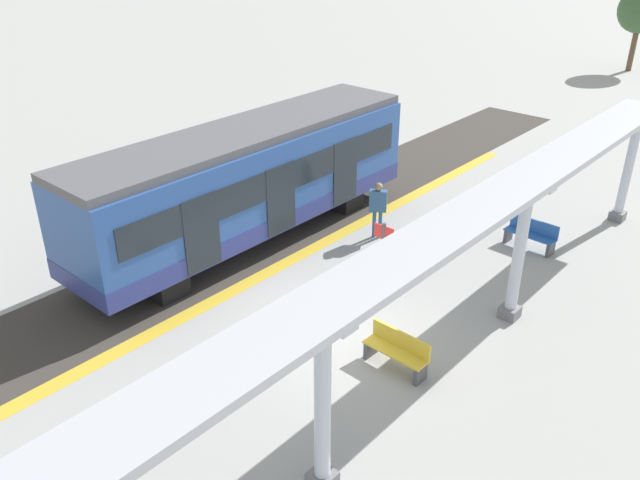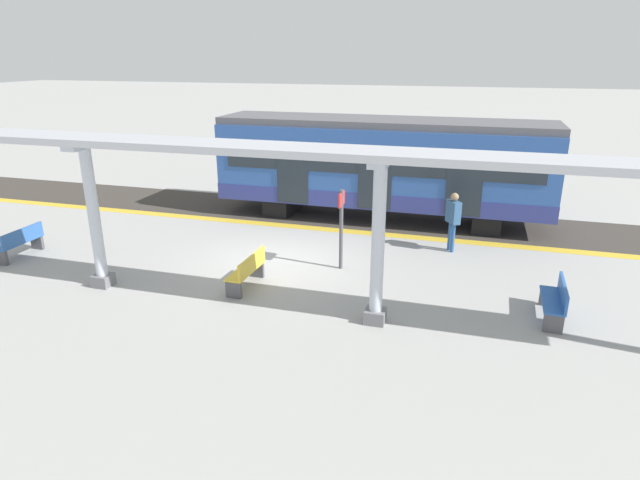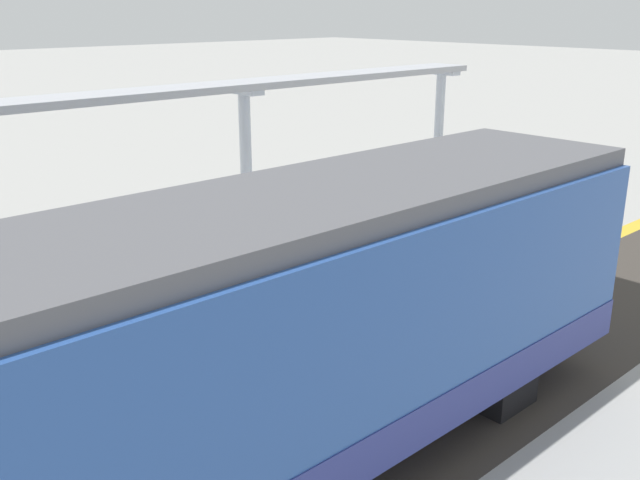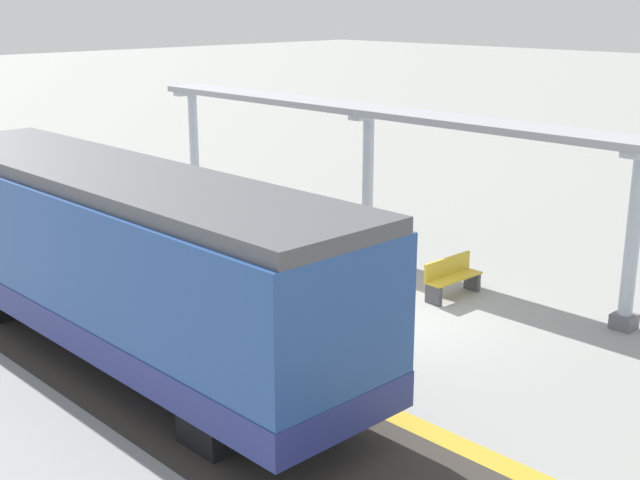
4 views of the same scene
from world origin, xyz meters
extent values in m
plane|color=#989794|center=(0.00, 0.00, 0.00)|extent=(176.00, 176.00, 0.00)
cube|color=gold|center=(-3.12, 0.00, 0.00)|extent=(0.43, 27.54, 0.01)
cube|color=#38332D|center=(-4.93, 0.00, 0.00)|extent=(3.20, 39.54, 0.01)
cube|color=#294E97|center=(-4.93, 2.06, 1.94)|extent=(2.60, 11.29, 2.60)
cube|color=navy|center=(-4.93, 2.06, 0.92)|extent=(2.63, 11.31, 0.55)
cube|color=#515156|center=(-4.93, 2.06, 3.36)|extent=(2.39, 11.29, 0.24)
cube|color=#1E262D|center=(-3.62, 2.06, 2.25)|extent=(0.03, 10.39, 0.84)
cube|color=#1E262D|center=(-3.61, -0.76, 1.69)|extent=(0.04, 1.10, 2.00)
cube|color=#1E262D|center=(-3.61, 2.06, 1.69)|extent=(0.04, 1.10, 2.00)
cube|color=#1E262D|center=(-3.61, 4.88, 1.69)|extent=(0.04, 1.10, 2.00)
cube|color=black|center=(-4.93, 5.67, 0.32)|extent=(2.21, 0.90, 0.64)
cube|color=black|center=(-4.93, -1.55, 0.32)|extent=(2.21, 0.90, 0.64)
cube|color=slate|center=(2.88, -3.60, 0.15)|extent=(0.44, 0.44, 0.30)
cylinder|color=silver|center=(2.88, -3.60, 1.89)|extent=(0.28, 0.28, 3.18)
cube|color=silver|center=(2.88, -3.60, 3.54)|extent=(1.10, 0.36, 0.12)
cube|color=slate|center=(2.88, 3.35, 0.15)|extent=(0.44, 0.44, 0.30)
cylinder|color=silver|center=(2.88, 3.35, 1.89)|extent=(0.28, 0.28, 3.18)
cube|color=silver|center=(2.88, 3.35, 3.54)|extent=(1.10, 0.36, 0.12)
cube|color=slate|center=(2.88, 10.73, 0.15)|extent=(0.44, 0.44, 0.30)
cylinder|color=silver|center=(2.88, 10.73, 1.89)|extent=(0.28, 0.28, 3.18)
cube|color=#A8AAB2|center=(2.88, -0.07, 3.68)|extent=(1.20, 22.40, 0.16)
cube|color=#2759A7|center=(1.62, 7.04, 0.44)|extent=(1.51, 0.49, 0.04)
cube|color=#2759A7|center=(1.62, 7.23, 0.66)|extent=(1.50, 0.11, 0.40)
cube|color=#4C4C51|center=(2.29, 7.02, 0.21)|extent=(0.11, 0.40, 0.42)
cube|color=#4C4C51|center=(0.95, 7.06, 0.21)|extent=(0.11, 0.40, 0.42)
cube|color=gold|center=(1.93, -0.12, 0.44)|extent=(1.51, 0.47, 0.04)
cube|color=gold|center=(1.93, 0.07, 0.66)|extent=(1.50, 0.09, 0.40)
cube|color=#4C4C51|center=(2.60, -0.14, 0.21)|extent=(0.11, 0.40, 0.42)
cube|color=#4C4C51|center=(1.26, -0.11, 0.21)|extent=(0.11, 0.40, 0.42)
cylinder|color=#4C4C51|center=(0.07, 1.87, 1.10)|extent=(0.10, 0.10, 2.20)
cube|color=red|center=(0.07, 1.87, 1.95)|extent=(0.56, 0.04, 0.36)
cylinder|color=#295289|center=(-2.09, 4.71, 0.44)|extent=(0.11, 0.11, 0.88)
cylinder|color=#295289|center=(-2.24, 4.62, 0.44)|extent=(0.11, 0.11, 0.88)
cube|color=#30547C|center=(-2.17, 4.66, 1.21)|extent=(0.56, 0.46, 0.66)
sphere|color=#876E50|center=(-2.17, 4.66, 1.65)|extent=(0.24, 0.24, 0.24)
cylinder|color=brown|center=(-4.09, 32.45, 1.22)|extent=(0.32, 0.32, 2.45)
camera|label=1|loc=(8.24, -9.74, 9.05)|focal=36.68mm
camera|label=2|loc=(13.27, 5.13, 5.55)|focal=30.10mm
camera|label=3|loc=(-10.57, 6.41, 5.39)|focal=40.15mm
camera|label=4|loc=(-12.14, -10.49, 6.27)|focal=46.80mm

